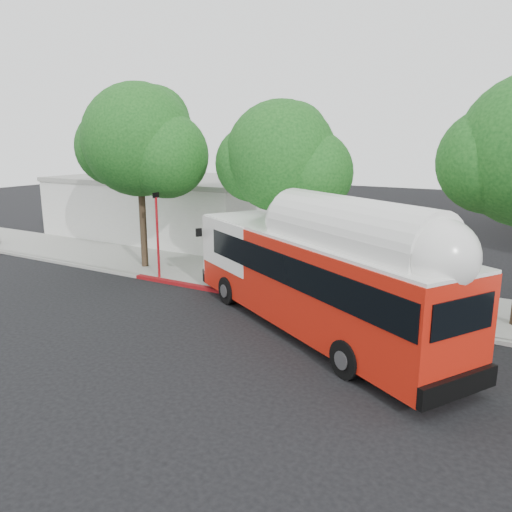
{
  "coord_description": "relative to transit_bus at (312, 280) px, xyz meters",
  "views": [
    {
      "loc": [
        9.5,
        -14.19,
        6.85
      ],
      "look_at": [
        -0.54,
        3.0,
        2.2
      ],
      "focal_mm": 35.0,
      "sensor_mm": 36.0,
      "label": 1
    }
  ],
  "objects": [
    {
      "name": "curb_strip",
      "position": [
        -2.55,
        2.17,
        -1.84
      ],
      "size": [
        60.0,
        0.3,
        0.15
      ],
      "primitive_type": "cube",
      "color": "gray",
      "rests_on": "ground"
    },
    {
      "name": "red_curb_segment",
      "position": [
        -5.55,
        2.17,
        -1.84
      ],
      "size": [
        10.0,
        0.32,
        0.16
      ],
      "primitive_type": "cube",
      "color": "maroon",
      "rests_on": "ground"
    },
    {
      "name": "transit_bus",
      "position": [
        0.0,
        0.0,
        0.0
      ],
      "size": [
        13.19,
        9.06,
        4.11
      ],
      "rotation": [
        0.0,
        0.0,
        -0.53
      ],
      "color": "red",
      "rests_on": "ground"
    },
    {
      "name": "street_tree_left",
      "position": [
        -11.08,
        3.83,
        4.69
      ],
      "size": [
        6.67,
        5.8,
        9.74
      ],
      "color": "#2D2116",
      "rests_on": "ground"
    },
    {
      "name": "sidewalk",
      "position": [
        -2.55,
        4.77,
        -1.84
      ],
      "size": [
        60.0,
        5.0,
        0.15
      ],
      "primitive_type": "cube",
      "color": "gray",
      "rests_on": "ground"
    },
    {
      "name": "low_commercial_bldg",
      "position": [
        -16.55,
        12.27,
        0.23
      ],
      "size": [
        16.2,
        10.2,
        4.25
      ],
      "color": "silver",
      "rests_on": "ground"
    },
    {
      "name": "ground",
      "position": [
        -2.55,
        -1.73,
        -1.92
      ],
      "size": [
        120.0,
        120.0,
        0.0
      ],
      "primitive_type": "plane",
      "color": "black",
      "rests_on": "ground"
    },
    {
      "name": "street_tree_mid",
      "position": [
        -3.15,
        4.33,
        3.99
      ],
      "size": [
        5.75,
        5.0,
        8.62
      ],
      "color": "#2D2116",
      "rests_on": "ground"
    },
    {
      "name": "signal_pole",
      "position": [
        -9.37,
        2.41,
        0.32
      ],
      "size": [
        0.12,
        0.41,
        4.37
      ],
      "color": "red",
      "rests_on": "ground"
    }
  ]
}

